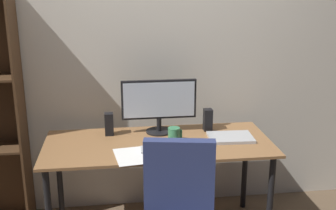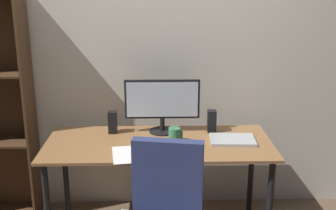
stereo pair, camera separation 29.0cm
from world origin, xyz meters
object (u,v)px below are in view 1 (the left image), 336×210
mouse (192,146)px  laptop (230,137)px  keyboard (162,149)px  speaker_right (208,120)px  coffee_mug (174,135)px  desk (158,153)px  monitor (159,102)px  speaker_left (109,124)px

mouse → laptop: (0.31, 0.15, -0.01)m
keyboard → mouse: mouse is taller
laptop → speaker_right: (-0.13, 0.20, 0.07)m
coffee_mug → desk: bearing=179.4°
keyboard → mouse: (0.21, 0.01, 0.01)m
monitor → keyboard: 0.43m
laptop → speaker_right: size_ratio=1.88×
speaker_left → monitor: bearing=1.2°
desk → monitor: (0.03, 0.21, 0.32)m
speaker_right → speaker_left: bearing=180.0°
keyboard → mouse: bearing=3.9°
desk → speaker_left: size_ratio=9.54×
monitor → laptop: (0.50, -0.20, -0.22)m
mouse → speaker_right: size_ratio=0.56×
keyboard → speaker_right: 0.53m
monitor → speaker_right: (0.38, -0.01, -0.15)m
keyboard → speaker_right: (0.40, 0.35, 0.08)m
desk → coffee_mug: 0.18m
monitor → coffee_mug: 0.29m
laptop → speaker_left: 0.90m
speaker_left → desk: bearing=-30.0°
monitor → speaker_right: bearing=-1.2°
mouse → laptop: size_ratio=0.30×
coffee_mug → speaker_right: 0.36m
keyboard → monitor: bearing=88.9°
coffee_mug → laptop: bearing=0.8°
mouse → laptop: mouse is taller
monitor → coffee_mug: (0.08, -0.21, -0.18)m
keyboard → speaker_right: size_ratio=1.71×
keyboard → laptop: bearing=18.8°
desk → speaker_right: size_ratio=9.54×
monitor → speaker_left: bearing=-178.8°
desk → keyboard: (0.01, -0.15, 0.09)m
monitor → speaker_right: 0.40m
laptop → speaker_right: speaker_right is taller
mouse → speaker_left: bearing=149.6°
monitor → keyboard: bearing=-93.2°
laptop → speaker_right: 0.24m
mouse → laptop: 0.35m
desk → coffee_mug: coffee_mug is taller
keyboard → laptop: size_ratio=0.91×
desk → speaker_left: speaker_left is taller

